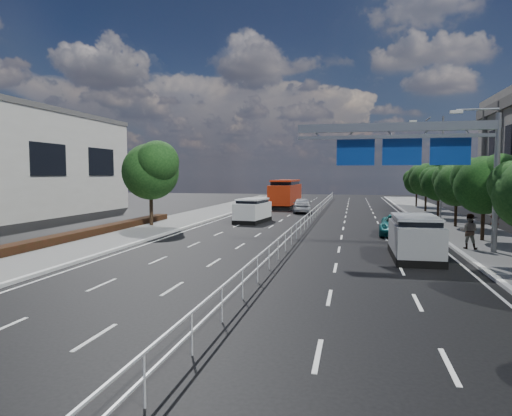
# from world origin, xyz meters

# --- Properties ---
(ground) EXTENTS (160.00, 160.00, 0.00)m
(ground) POSITION_xyz_m (0.00, 0.00, 0.00)
(ground) COLOR black
(ground) RESTS_ON ground
(kerb_near) EXTENTS (0.25, 140.00, 0.15)m
(kerb_near) POSITION_xyz_m (-9.00, 0.00, 0.07)
(kerb_near) COLOR silver
(kerb_near) RESTS_ON ground
(median_fence) EXTENTS (0.05, 85.00, 1.02)m
(median_fence) POSITION_xyz_m (0.00, 22.50, 0.53)
(median_fence) COLOR silver
(median_fence) RESTS_ON ground
(hedge_near) EXTENTS (1.00, 36.00, 0.44)m
(hedge_near) POSITION_xyz_m (-13.30, 5.00, 0.36)
(hedge_near) COLOR black
(hedge_near) RESTS_ON sidewalk_near
(overhead_gantry) EXTENTS (10.24, 0.38, 7.45)m
(overhead_gantry) POSITION_xyz_m (6.74, 10.05, 5.61)
(overhead_gantry) COLOR gray
(overhead_gantry) RESTS_ON ground
(streetlight_far) EXTENTS (2.78, 2.40, 9.00)m
(streetlight_far) POSITION_xyz_m (10.50, 26.00, 5.21)
(streetlight_far) COLOR gray
(streetlight_far) RESTS_ON ground
(near_tree_back) EXTENTS (4.84, 4.51, 6.69)m
(near_tree_back) POSITION_xyz_m (-11.94, 17.97, 4.61)
(near_tree_back) COLOR black
(near_tree_back) RESTS_ON ground
(far_tree_d) EXTENTS (3.85, 3.59, 5.34)m
(far_tree_d) POSITION_xyz_m (11.25, 14.48, 3.69)
(far_tree_d) COLOR black
(far_tree_d) RESTS_ON ground
(far_tree_e) EXTENTS (3.63, 3.38, 5.13)m
(far_tree_e) POSITION_xyz_m (11.25, 21.98, 3.56)
(far_tree_e) COLOR black
(far_tree_e) RESTS_ON ground
(far_tree_f) EXTENTS (3.52, 3.28, 5.02)m
(far_tree_f) POSITION_xyz_m (11.24, 29.48, 3.49)
(far_tree_f) COLOR black
(far_tree_f) RESTS_ON ground
(far_tree_g) EXTENTS (3.96, 3.69, 5.45)m
(far_tree_g) POSITION_xyz_m (11.25, 36.98, 3.75)
(far_tree_g) COLOR black
(far_tree_g) RESTS_ON ground
(far_tree_h) EXTENTS (3.41, 3.18, 4.91)m
(far_tree_h) POSITION_xyz_m (11.24, 44.48, 3.42)
(far_tree_h) COLOR black
(far_tree_h) RESTS_ON ground
(white_minivan) EXTENTS (2.56, 4.93, 2.05)m
(white_minivan) POSITION_xyz_m (-4.96, 23.08, 1.01)
(white_minivan) COLOR black
(white_minivan) RESTS_ON ground
(red_bus) EXTENTS (2.77, 11.54, 3.45)m
(red_bus) POSITION_xyz_m (-4.91, 42.18, 1.80)
(red_bus) COLOR black
(red_bus) RESTS_ON ground
(near_car_silver) EXTENTS (2.47, 5.00, 1.64)m
(near_car_silver) POSITION_xyz_m (-1.89, 33.79, 0.82)
(near_car_silver) COLOR #A9AAB0
(near_car_silver) RESTS_ON ground
(near_car_dark) EXTENTS (2.02, 4.57, 1.46)m
(near_car_dark) POSITION_xyz_m (-6.51, 61.25, 0.73)
(near_car_dark) COLOR black
(near_car_dark) RESTS_ON ground
(silver_minivan) EXTENTS (2.19, 5.08, 2.10)m
(silver_minivan) POSITION_xyz_m (6.50, 8.08, 1.03)
(silver_minivan) COLOR black
(silver_minivan) RESTS_ON ground
(parked_car_teal) EXTENTS (2.78, 5.22, 1.39)m
(parked_car_teal) POSITION_xyz_m (6.50, 16.82, 0.70)
(parked_car_teal) COLOR #186B6E
(parked_car_teal) RESTS_ON ground
(parked_car_dark) EXTENTS (2.23, 4.56, 1.28)m
(parked_car_dark) POSITION_xyz_m (8.30, 19.00, 0.64)
(parked_car_dark) COLOR black
(parked_car_dark) RESTS_ON ground
(pedestrian_a) EXTENTS (0.64, 0.47, 1.61)m
(pedestrian_a) POSITION_xyz_m (13.12, 19.03, 0.94)
(pedestrian_a) COLOR gray
(pedestrian_a) RESTS_ON sidewalk_far
(pedestrian_b) EXTENTS (1.09, 0.95, 1.89)m
(pedestrian_b) POSITION_xyz_m (9.60, 10.89, 1.08)
(pedestrian_b) COLOR gray
(pedestrian_b) RESTS_ON sidewalk_far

